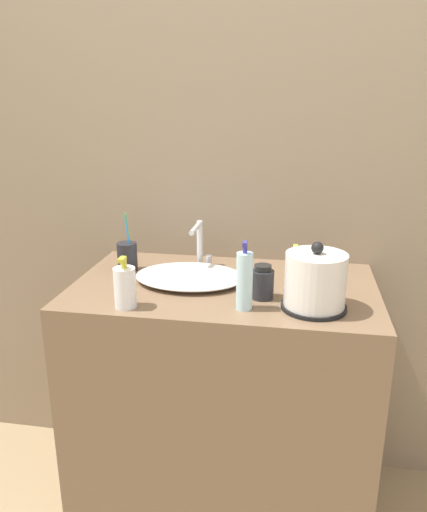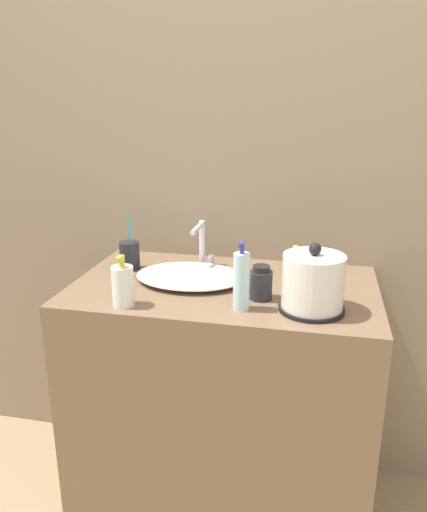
{
  "view_description": "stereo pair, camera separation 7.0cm",
  "coord_description": "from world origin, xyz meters",
  "px_view_note": "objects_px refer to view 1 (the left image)",
  "views": [
    {
      "loc": [
        0.23,
        -1.26,
        1.52
      ],
      "look_at": [
        -0.04,
        0.3,
        1.01
      ],
      "focal_mm": 35.0,
      "sensor_mm": 36.0,
      "label": 1
    },
    {
      "loc": [
        0.3,
        -1.25,
        1.52
      ],
      "look_at": [
        -0.04,
        0.3,
        1.01
      ],
      "focal_mm": 35.0,
      "sensor_mm": 36.0,
      "label": 2
    }
  ],
  "objects_px": {
    "toothbrush_cup": "(127,256)",
    "lotion_bottle": "(125,287)",
    "faucet": "(200,241)",
    "electric_kettle": "(315,283)",
    "shampoo_bottle": "(294,271)",
    "hand_cream_bottle": "(244,281)",
    "mouthwash_bottle": "(262,283)"
  },
  "relations": [
    {
      "from": "shampoo_bottle",
      "to": "electric_kettle",
      "type": "bearing_deg",
      "value": -68.99
    },
    {
      "from": "shampoo_bottle",
      "to": "mouthwash_bottle",
      "type": "xyz_separation_m",
      "value": [
        -0.1,
        -0.11,
        -0.01
      ]
    },
    {
      "from": "toothbrush_cup",
      "to": "mouthwash_bottle",
      "type": "height_order",
      "value": "toothbrush_cup"
    },
    {
      "from": "faucet",
      "to": "mouthwash_bottle",
      "type": "distance_m",
      "value": 0.37
    },
    {
      "from": "lotion_bottle",
      "to": "shampoo_bottle",
      "type": "relative_size",
      "value": 1.07
    },
    {
      "from": "shampoo_bottle",
      "to": "mouthwash_bottle",
      "type": "distance_m",
      "value": 0.14
    },
    {
      "from": "faucet",
      "to": "lotion_bottle",
      "type": "bearing_deg",
      "value": -110.15
    },
    {
      "from": "lotion_bottle",
      "to": "shampoo_bottle",
      "type": "bearing_deg",
      "value": 26.43
    },
    {
      "from": "shampoo_bottle",
      "to": "faucet",
      "type": "bearing_deg",
      "value": 155.62
    },
    {
      "from": "toothbrush_cup",
      "to": "shampoo_bottle",
      "type": "distance_m",
      "value": 0.61
    },
    {
      "from": "electric_kettle",
      "to": "faucet",
      "type": "bearing_deg",
      "value": 142.0
    },
    {
      "from": "mouthwash_bottle",
      "to": "hand_cream_bottle",
      "type": "relative_size",
      "value": 0.52
    },
    {
      "from": "toothbrush_cup",
      "to": "mouthwash_bottle",
      "type": "distance_m",
      "value": 0.54
    },
    {
      "from": "toothbrush_cup",
      "to": "shampoo_bottle",
      "type": "xyz_separation_m",
      "value": [
        0.6,
        -0.08,
        0.01
      ]
    },
    {
      "from": "electric_kettle",
      "to": "hand_cream_bottle",
      "type": "bearing_deg",
      "value": -169.98
    },
    {
      "from": "toothbrush_cup",
      "to": "hand_cream_bottle",
      "type": "distance_m",
      "value": 0.54
    },
    {
      "from": "faucet",
      "to": "toothbrush_cup",
      "type": "height_order",
      "value": "toothbrush_cup"
    },
    {
      "from": "shampoo_bottle",
      "to": "hand_cream_bottle",
      "type": "distance_m",
      "value": 0.25
    },
    {
      "from": "faucet",
      "to": "lotion_bottle",
      "type": "height_order",
      "value": "faucet"
    },
    {
      "from": "hand_cream_bottle",
      "to": "mouthwash_bottle",
      "type": "bearing_deg",
      "value": 63.72
    },
    {
      "from": "shampoo_bottle",
      "to": "hand_cream_bottle",
      "type": "xyz_separation_m",
      "value": [
        -0.14,
        -0.2,
        0.03
      ]
    },
    {
      "from": "faucet",
      "to": "hand_cream_bottle",
      "type": "bearing_deg",
      "value": -60.19
    },
    {
      "from": "faucet",
      "to": "shampoo_bottle",
      "type": "bearing_deg",
      "value": -24.38
    },
    {
      "from": "toothbrush_cup",
      "to": "shampoo_bottle",
      "type": "height_order",
      "value": "toothbrush_cup"
    },
    {
      "from": "lotion_bottle",
      "to": "mouthwash_bottle",
      "type": "height_order",
      "value": "lotion_bottle"
    },
    {
      "from": "electric_kettle",
      "to": "shampoo_bottle",
      "type": "relative_size",
      "value": 1.39
    },
    {
      "from": "shampoo_bottle",
      "to": "mouthwash_bottle",
      "type": "relative_size",
      "value": 1.38
    },
    {
      "from": "electric_kettle",
      "to": "hand_cream_bottle",
      "type": "distance_m",
      "value": 0.21
    },
    {
      "from": "faucet",
      "to": "mouthwash_bottle",
      "type": "bearing_deg",
      "value": -46.26
    },
    {
      "from": "electric_kettle",
      "to": "mouthwash_bottle",
      "type": "xyz_separation_m",
      "value": [
        -0.16,
        0.06,
        -0.03
      ]
    },
    {
      "from": "faucet",
      "to": "electric_kettle",
      "type": "distance_m",
      "value": 0.52
    },
    {
      "from": "toothbrush_cup",
      "to": "lotion_bottle",
      "type": "relative_size",
      "value": 1.36
    }
  ]
}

